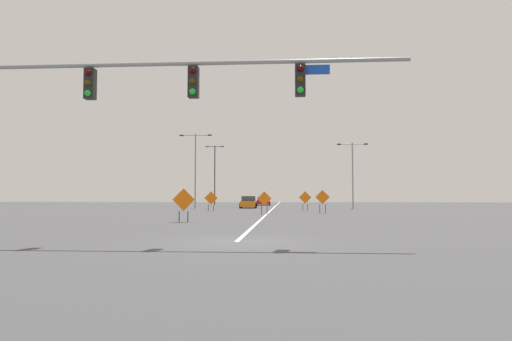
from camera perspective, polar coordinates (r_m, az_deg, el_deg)
ground at (r=15.08m, az=-2.46°, el=-8.94°), size 174.32×174.32×0.00m
road_centre_stripe at (r=63.37m, az=2.43°, el=-4.51°), size 0.16×96.84×0.01m
traffic_signal_assembly at (r=16.06m, az=-14.22°, el=9.29°), size 14.41×0.44×6.30m
street_lamp_far_right at (r=73.12m, az=-5.19°, el=-0.02°), size 2.95×0.24×9.50m
street_lamp_near_right at (r=53.29m, az=-7.61°, el=0.76°), size 3.77×0.24×8.68m
street_lamp_near_left at (r=52.82m, az=12.02°, el=0.15°), size 3.46×0.24×7.51m
construction_sign_right_lane at (r=37.26m, az=1.05°, el=-3.69°), size 1.18×0.06×1.85m
construction_sign_median_far at (r=26.47m, az=-9.06°, el=-3.79°), size 1.30×0.06×1.93m
construction_sign_median_near at (r=40.03m, az=8.34°, el=-3.47°), size 1.25×0.14×2.00m
construction_sign_left_lane at (r=45.06m, az=-5.66°, el=-3.55°), size 1.31×0.29×1.92m
construction_sign_left_shoulder at (r=46.37m, az=6.18°, el=-3.49°), size 1.26×0.17×1.94m
car_orange_passing at (r=55.15m, az=-0.95°, el=-4.03°), size 2.15×4.52×1.44m
car_red_near at (r=69.88m, az=0.91°, el=-3.89°), size 2.31×4.27×1.26m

